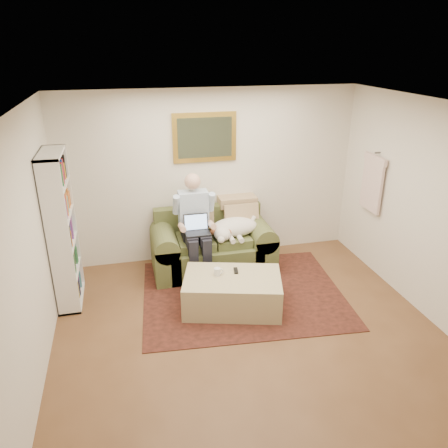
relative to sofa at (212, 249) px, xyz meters
name	(u,v)px	position (x,y,z in m)	size (l,w,h in m)	color
room_shell	(251,232)	(0.09, -1.66, 0.99)	(4.51, 5.00, 2.61)	brown
rug	(243,293)	(0.25, -0.82, -0.30)	(2.67, 2.14, 0.01)	black
sofa	(212,249)	(0.00, 0.00, 0.00)	(1.78, 0.90, 1.07)	#586334
seated_man	(196,228)	(-0.27, -0.16, 0.44)	(0.59, 0.84, 1.50)	#8CADD8
laptop	(197,228)	(-0.27, -0.23, 0.48)	(0.35, 0.27, 0.25)	black
sleeping_dog	(235,227)	(0.32, -0.09, 0.37)	(0.73, 0.46, 0.27)	white
ottoman	(232,292)	(0.02, -1.11, -0.09)	(1.22, 0.78, 0.44)	#CFBF8A
coffee_mug	(217,272)	(-0.15, -1.02, 0.19)	(0.08, 0.08, 0.10)	white
tv_remote	(236,271)	(0.10, -0.97, 0.15)	(0.05, 0.15, 0.02)	black
bookshelf	(62,230)	(-2.01, -0.42, 0.69)	(0.28, 0.80, 2.00)	white
wall_mirror	(205,137)	(0.00, 0.46, 1.59)	(0.94, 0.04, 0.72)	gold
hanging_shirt	(373,180)	(2.28, -0.42, 1.04)	(0.06, 0.52, 0.90)	beige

